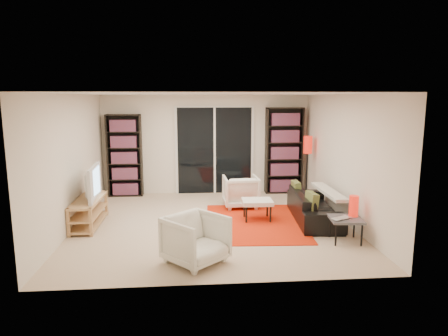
{
  "coord_description": "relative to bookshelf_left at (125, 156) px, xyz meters",
  "views": [
    {
      "loc": [
        -0.38,
        -7.22,
        2.33
      ],
      "look_at": [
        0.25,
        0.3,
        1.0
      ],
      "focal_mm": 32.0,
      "sensor_mm": 36.0,
      "label": 1
    }
  ],
  "objects": [
    {
      "name": "wall_front",
      "position": [
        1.95,
        -4.83,
        0.22
      ],
      "size": [
        5.0,
        0.02,
        2.4
      ],
      "primitive_type": "cube",
      "color": "silver",
      "rests_on": "ground"
    },
    {
      "name": "side_table",
      "position": [
        4.08,
        -3.48,
        -0.62
      ],
      "size": [
        0.56,
        0.56,
        0.4
      ],
      "color": "#4D4D53",
      "rests_on": "floor"
    },
    {
      "name": "sofa",
      "position": [
        3.92,
        -2.31,
        -0.7
      ],
      "size": [
        0.91,
        1.97,
        0.56
      ],
      "primitive_type": "imported",
      "rotation": [
        0.0,
        0.0,
        1.48
      ],
      "color": "black",
      "rests_on": "floor"
    },
    {
      "name": "bookshelf_right",
      "position": [
        3.85,
        -0.0,
        0.07
      ],
      "size": [
        0.9,
        0.3,
        2.1
      ],
      "color": "black",
      "rests_on": "ground"
    },
    {
      "name": "sliding_door",
      "position": [
        2.15,
        0.13,
        0.07
      ],
      "size": [
        1.92,
        0.08,
        2.16
      ],
      "color": "white",
      "rests_on": "ground"
    },
    {
      "name": "armchair_back",
      "position": [
        2.63,
        -1.23,
        -0.63
      ],
      "size": [
        0.75,
        0.77,
        0.68
      ],
      "primitive_type": "imported",
      "rotation": [
        0.0,
        0.0,
        3.17
      ],
      "color": "white",
      "rests_on": "floor"
    },
    {
      "name": "tv",
      "position": [
        -0.31,
        -2.26,
        -0.17
      ],
      "size": [
        0.2,
        1.07,
        0.61
      ],
      "primitive_type": "imported",
      "rotation": [
        0.0,
        0.0,
        1.63
      ],
      "color": "black",
      "rests_on": "tv_stand"
    },
    {
      "name": "tv_stand",
      "position": [
        -0.33,
        -2.26,
        -0.71
      ],
      "size": [
        0.43,
        1.34,
        0.5
      ],
      "color": "tan",
      "rests_on": "floor"
    },
    {
      "name": "bookshelf_left",
      "position": [
        0.0,
        0.0,
        0.0
      ],
      "size": [
        0.8,
        0.3,
        1.95
      ],
      "color": "black",
      "rests_on": "ground"
    },
    {
      "name": "floor",
      "position": [
        1.95,
        -2.33,
        -0.98
      ],
      "size": [
        5.0,
        5.0,
        0.0
      ],
      "primitive_type": "plane",
      "color": "beige",
      "rests_on": "ground"
    },
    {
      "name": "rug",
      "position": [
        2.75,
        -2.37,
        -0.97
      ],
      "size": [
        1.93,
        2.53,
        0.01
      ],
      "primitive_type": "cube",
      "rotation": [
        0.0,
        0.0,
        -0.05
      ],
      "color": "red",
      "rests_on": "floor"
    },
    {
      "name": "laptop",
      "position": [
        3.99,
        -3.59,
        -0.56
      ],
      "size": [
        0.42,
        0.36,
        0.03
      ],
      "primitive_type": "imported",
      "rotation": [
        0.0,
        0.0,
        0.47
      ],
      "color": "silver",
      "rests_on": "side_table"
    },
    {
      "name": "wall_right",
      "position": [
        4.45,
        -2.33,
        0.22
      ],
      "size": [
        0.02,
        5.0,
        2.4
      ],
      "primitive_type": "cube",
      "color": "silver",
      "rests_on": "ground"
    },
    {
      "name": "ottoman",
      "position": [
        2.83,
        -2.2,
        -0.63
      ],
      "size": [
        0.59,
        0.49,
        0.4
      ],
      "color": "white",
      "rests_on": "floor"
    },
    {
      "name": "floor_lamp",
      "position": [
        4.25,
        -0.65,
        0.15
      ],
      "size": [
        0.22,
        0.22,
        1.47
      ],
      "color": "black",
      "rests_on": "floor"
    },
    {
      "name": "wall_left",
      "position": [
        -0.55,
        -2.33,
        0.22
      ],
      "size": [
        0.02,
        5.0,
        2.4
      ],
      "primitive_type": "cube",
      "color": "silver",
      "rests_on": "ground"
    },
    {
      "name": "armchair_front",
      "position": [
        1.62,
        -4.14,
        -0.63
      ],
      "size": [
        1.07,
        1.07,
        0.7
      ],
      "primitive_type": "imported",
      "rotation": [
        0.0,
        0.0,
        0.74
      ],
      "color": "white",
      "rests_on": "floor"
    },
    {
      "name": "table_lamp",
      "position": [
        4.23,
        -3.39,
        -0.4
      ],
      "size": [
        0.15,
        0.15,
        0.35
      ],
      "primitive_type": "cylinder",
      "color": "red",
      "rests_on": "side_table"
    },
    {
      "name": "wall_back",
      "position": [
        1.95,
        0.17,
        0.22
      ],
      "size": [
        5.0,
        0.02,
        2.4
      ],
      "primitive_type": "cube",
      "color": "silver",
      "rests_on": "ground"
    },
    {
      "name": "ceiling",
      "position": [
        1.95,
        -2.33,
        1.42
      ],
      "size": [
        5.0,
        5.0,
        0.02
      ],
      "primitive_type": "cube",
      "color": "white",
      "rests_on": "wall_back"
    }
  ]
}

